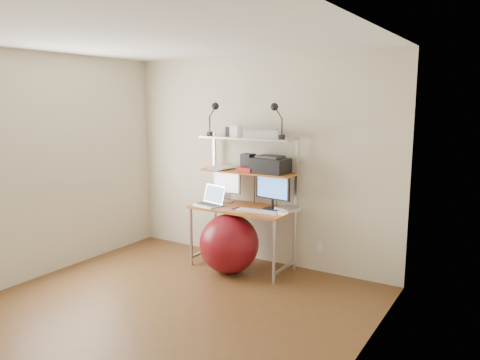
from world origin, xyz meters
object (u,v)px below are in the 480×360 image
object	(u,v)px
monitor_silver	(227,185)
exercise_ball	(229,244)
printer	(270,165)
monitor_black	(273,189)
laptop	(212,201)

from	to	relation	value
monitor_silver	exercise_ball	bearing A→B (deg)	-60.35
exercise_ball	monitor_silver	bearing A→B (deg)	126.17
monitor_silver	printer	world-z (taller)	printer
printer	exercise_ball	size ratio (longest dim) A/B	0.64
monitor_black	exercise_ball	world-z (taller)	monitor_black
monitor_black	laptop	bearing A→B (deg)	-157.18
monitor_black	exercise_ball	distance (m)	0.80
printer	exercise_ball	bearing A→B (deg)	-128.56
monitor_silver	printer	distance (m)	0.67
printer	exercise_ball	xyz separation A→B (m)	(-0.33, -0.36, -0.90)
printer	exercise_ball	distance (m)	1.02
printer	laptop	bearing A→B (deg)	-156.15
monitor_black	printer	xyz separation A→B (m)	(-0.06, 0.05, 0.27)
monitor_silver	monitor_black	bearing A→B (deg)	-11.56
monitor_black	exercise_ball	xyz separation A→B (m)	(-0.40, -0.31, -0.63)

